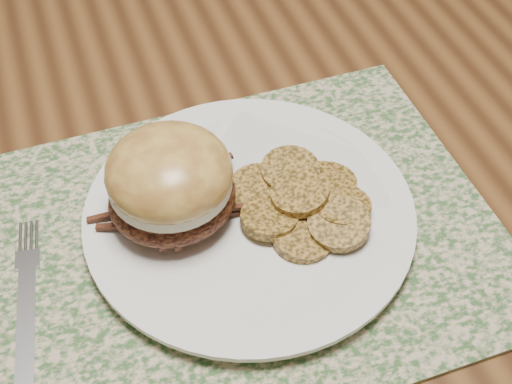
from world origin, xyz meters
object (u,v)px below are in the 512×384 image
pork_sandwich (170,183)px  fork (27,303)px  dining_table (5,157)px  dinner_plate (249,215)px

pork_sandwich → fork: bearing=-173.3°
pork_sandwich → fork: size_ratio=0.71×
dining_table → fork: fork is taller
dinner_plate → fork: bearing=-173.7°
pork_sandwich → fork: 0.14m
dining_table → dinner_plate: bearing=-50.0°
dinner_plate → pork_sandwich: pork_sandwich is taller
dinner_plate → fork: (-0.19, -0.02, -0.01)m
dinner_plate → pork_sandwich: 0.08m
dinner_plate → fork: dinner_plate is taller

